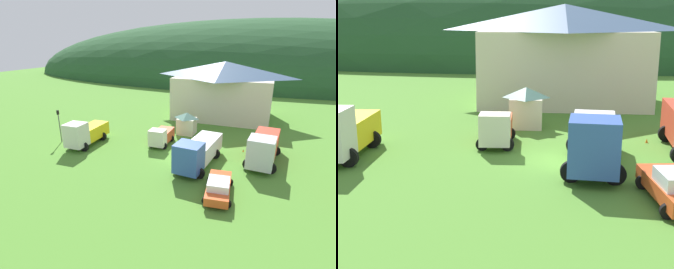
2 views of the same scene
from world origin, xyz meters
TOP-DOWN VIEW (x-y plane):
  - ground_plane at (0.00, 0.00)m, footprint 200.00×200.00m
  - forested_hill_backdrop at (0.00, 70.00)m, footprint 169.35×60.00m
  - depot_building at (0.68, 19.18)m, footprint 16.54×11.77m
  - play_shed_cream at (-2.40, 8.31)m, footprint 2.59×2.45m
  - flatbed_truck_yellow at (-12.81, -0.45)m, footprint 3.10×6.56m
  - light_truck_cream at (-4.10, 3.07)m, footprint 2.49×4.66m
  - box_truck_blue at (1.72, -1.09)m, footprint 3.78×8.59m
  - tow_truck_silver at (8.00, 2.27)m, footprint 3.69×8.29m
  - service_pickup_orange at (4.84, -5.93)m, footprint 2.69×5.25m
  - traffic_light_west at (-16.56, -0.58)m, footprint 0.20×0.32m
  - traffic_cone_near_pickup at (5.80, 4.56)m, footprint 0.36×0.36m

SIDE VIEW (x-z plane):
  - ground_plane at x=0.00m, z-range 0.00..0.00m
  - forested_hill_backdrop at x=0.00m, z-range -19.22..19.22m
  - traffic_cone_near_pickup at x=5.80m, z-range -0.27..0.27m
  - service_pickup_orange at x=4.84m, z-range 0.00..1.66m
  - light_truck_cream at x=-4.10m, z-range 0.01..2.35m
  - play_shed_cream at x=-2.40m, z-range 0.05..3.10m
  - flatbed_truck_yellow at x=-12.81m, z-range -0.02..3.29m
  - box_truck_blue at x=1.72m, z-range -0.02..3.31m
  - tow_truck_silver at x=8.00m, z-range 0.02..3.56m
  - traffic_light_west at x=-16.56m, z-range 0.47..4.68m
  - depot_building at x=0.68m, z-range 0.14..9.41m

